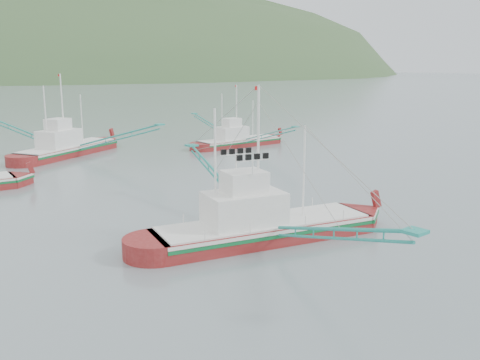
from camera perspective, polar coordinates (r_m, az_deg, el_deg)
ground at (r=36.07m, az=6.17°, el=-6.54°), size 1200.00×1200.00×0.00m
main_boat at (r=35.62m, az=2.39°, el=-3.22°), size 15.66×26.92×11.10m
bg_boat_far at (r=72.27m, az=-18.01°, el=4.33°), size 16.88×25.89×11.19m
bg_boat_right at (r=76.61m, az=-0.23°, el=4.58°), size 12.90×23.19×9.38m
headland_right at (r=525.27m, az=-9.87°, el=10.89°), size 684.00×432.00×306.00m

